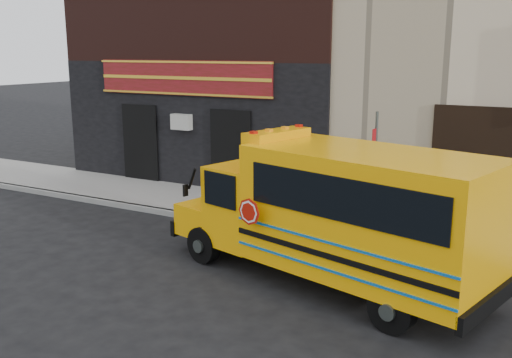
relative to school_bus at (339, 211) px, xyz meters
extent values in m
plane|color=black|center=(-2.26, -0.23, -1.51)|extent=(120.00, 120.00, 0.00)
cube|color=gray|center=(-2.26, 2.37, -1.43)|extent=(40.00, 0.20, 0.15)
cube|color=gray|center=(-2.26, 3.87, -1.43)|extent=(40.00, 3.00, 0.15)
cube|color=beige|center=(-2.26, 10.27, 4.64)|extent=(20.00, 10.00, 12.00)
cube|color=black|center=(-7.26, 5.32, 0.64)|extent=(10.00, 0.30, 4.00)
cube|color=black|center=(-7.26, 5.32, 4.14)|extent=(10.00, 0.28, 3.00)
cube|color=#4F150B|center=(-7.26, 5.15, 2.14)|extent=(6.50, 0.12, 1.10)
cube|color=black|center=(-9.06, 5.17, -0.11)|extent=(1.30, 0.10, 2.50)
cube|color=black|center=(-5.46, 5.17, -0.11)|extent=(1.30, 0.10, 2.50)
cylinder|color=black|center=(-2.98, -0.19, -1.11)|extent=(0.85, 0.48, 0.80)
cylinder|color=black|center=(-2.49, 1.65, -1.11)|extent=(0.85, 0.48, 0.80)
cylinder|color=black|center=(1.47, -1.37, -1.11)|extent=(0.85, 0.48, 0.80)
cylinder|color=black|center=(1.96, 0.47, -1.11)|extent=(0.85, 0.48, 0.80)
cube|color=#F9A505|center=(-3.17, 0.85, -0.71)|extent=(1.48, 2.19, 0.70)
cube|color=black|center=(-3.70, 0.99, -0.96)|extent=(0.64, 2.01, 0.35)
cube|color=#F9A505|center=(-2.10, 0.57, -0.21)|extent=(1.70, 2.34, 1.70)
cube|color=black|center=(-2.66, 0.71, 0.19)|extent=(0.52, 1.75, 0.90)
cube|color=#F9A505|center=(0.65, -0.17, 0.11)|extent=(4.91, 3.28, 2.25)
cube|color=black|center=(2.85, -0.75, -0.96)|extent=(0.68, 2.16, 0.30)
cube|color=black|center=(0.46, -1.27, 0.59)|extent=(3.78, 1.04, 0.75)
cube|color=#F9A505|center=(-1.52, 0.41, 1.27)|extent=(0.90, 1.67, 0.28)
cylinder|color=#A61206|center=(-1.42, -0.96, 0.04)|extent=(0.51, 0.16, 0.52)
cylinder|color=#454E49|center=(-0.23, 3.04, 0.05)|extent=(0.07, 0.07, 3.12)
cube|color=#B41419|center=(-0.24, 2.96, 1.03)|extent=(0.05, 0.27, 0.39)
cube|color=white|center=(-0.24, 2.96, 0.54)|extent=(0.05, 0.27, 0.34)
imported|color=black|center=(-3.24, 0.77, -0.98)|extent=(1.80, 0.75, 1.05)
imported|color=black|center=(-3.11, 0.83, -0.73)|extent=(0.38, 0.57, 1.55)
camera|label=1|loc=(3.59, -9.96, 3.00)|focal=40.00mm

